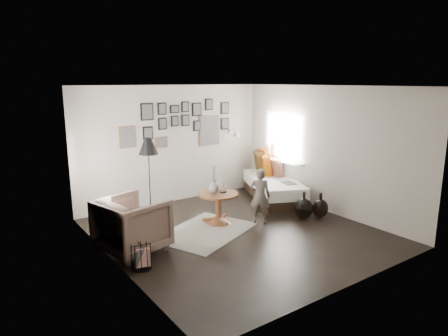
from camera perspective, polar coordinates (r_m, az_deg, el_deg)
ground at (r=7.32m, az=1.96°, el=-9.18°), size 4.80×4.80×0.00m
wall_back at (r=8.95m, az=-7.29°, el=3.35°), size 4.50×0.00×4.50m
wall_front at (r=5.29m, az=17.93°, el=-3.47°), size 4.50×0.00×4.50m
wall_left at (r=5.90m, az=-15.68°, el=-1.72°), size 0.00×4.80×4.80m
wall_right at (r=8.48m, az=14.27°, el=2.56°), size 0.00×4.80×4.80m
ceiling at (r=6.81m, az=2.12°, el=11.62°), size 4.80×4.80×0.00m
door_left at (r=7.08m, az=-18.73°, el=-1.68°), size 0.00×2.14×2.14m
window_right at (r=9.40m, az=7.67°, el=1.50°), size 0.15×1.32×1.30m
gallery_wall at (r=9.01m, az=-5.69°, el=6.29°), size 2.74×0.03×1.08m
wall_sconce at (r=9.53m, az=1.74°, el=4.98°), size 0.18×0.36×0.16m
rug at (r=7.35m, az=-2.66°, el=-9.06°), size 2.11×1.82×0.01m
pedestal_table at (r=7.71m, az=-0.78°, el=-5.88°), size 0.75×0.75×0.59m
vase at (r=7.54m, az=-1.38°, el=-2.46°), size 0.22×0.22×0.54m
candles at (r=7.64m, az=-0.11°, el=-2.50°), size 0.13×0.13×0.28m
daybed at (r=9.39m, az=6.63°, el=-2.24°), size 1.70×2.31×1.05m
magazine_on_daybed at (r=8.85m, az=9.22°, el=-2.15°), size 0.31×0.37×0.02m
armchair at (r=6.58m, az=-12.94°, el=-7.93°), size 1.18×1.16×0.89m
armchair_cushion at (r=6.62m, az=-12.88°, el=-7.45°), size 0.48×0.49×0.18m
floor_lamp at (r=7.84m, az=-10.77°, el=2.67°), size 0.38×0.38×1.62m
magazine_basket at (r=6.08m, az=-11.73°, el=-12.32°), size 0.31×0.31×0.36m
demijohn_large at (r=8.09m, az=11.30°, el=-5.69°), size 0.37×0.37×0.55m
demijohn_small at (r=8.27m, az=13.58°, el=-5.58°), size 0.33×0.33×0.50m
child at (r=7.63m, az=5.15°, el=-4.02°), size 0.46×0.47×1.08m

